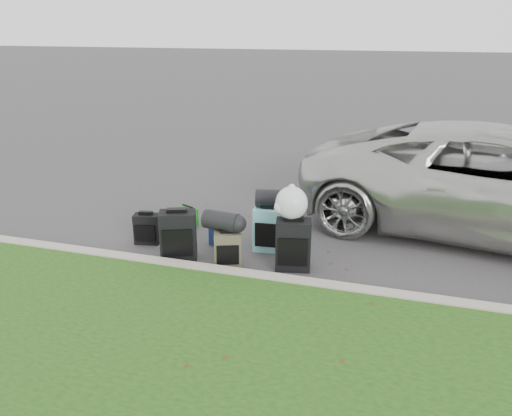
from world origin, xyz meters
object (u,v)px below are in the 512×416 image
(suitcase_small_black, at_px, (147,229))
(suitcase_large_black_left, at_px, (178,236))
(suitcase_large_black_right, at_px, (293,245))
(suv, at_px, (502,182))
(tote_green, at_px, (188,217))
(suitcase_olive, at_px, (228,249))
(suitcase_teal, at_px, (270,229))
(tote_navy, at_px, (221,235))

(suitcase_small_black, bearing_deg, suitcase_large_black_left, -41.10)
(suitcase_large_black_right, bearing_deg, suv, 26.19)
(tote_green, bearing_deg, suitcase_large_black_left, -47.77)
(suitcase_large_black_left, height_order, suitcase_olive, suitcase_large_black_left)
(suitcase_teal, bearing_deg, suitcase_small_black, -176.60)
(suv, relative_size, tote_navy, 18.62)
(suitcase_teal, bearing_deg, suv, 21.59)
(suv, bearing_deg, suitcase_small_black, 119.83)
(suitcase_teal, height_order, suitcase_large_black_right, suitcase_large_black_right)
(suitcase_large_black_right, height_order, tote_navy, suitcase_large_black_right)
(suitcase_olive, height_order, tote_green, suitcase_olive)
(suv, relative_size, suitcase_large_black_right, 8.61)
(suitcase_large_black_right, bearing_deg, suitcase_olive, -179.62)
(suv, distance_m, suitcase_teal, 3.60)
(tote_green, bearing_deg, suv, 37.94)
(suv, bearing_deg, suitcase_large_black_right, 136.47)
(suitcase_teal, height_order, tote_navy, suitcase_teal)
(suv, xyz_separation_m, suitcase_large_black_left, (-4.28, -2.27, -0.47))
(suv, relative_size, tote_green, 19.92)
(suv, relative_size, suitcase_small_black, 13.10)
(suitcase_small_black, bearing_deg, suitcase_teal, -3.55)
(suitcase_small_black, relative_size, tote_green, 1.52)
(suitcase_olive, xyz_separation_m, tote_green, (-1.08, 1.16, -0.09))
(suitcase_large_black_left, bearing_deg, tote_green, 87.16)
(suitcase_teal, xyz_separation_m, tote_navy, (-0.72, -0.03, -0.16))
(suitcase_olive, xyz_separation_m, suitcase_large_black_right, (0.84, 0.18, 0.10))
(suitcase_olive, height_order, suitcase_teal, suitcase_teal)
(suv, xyz_separation_m, suitcase_small_black, (-4.96, -1.90, -0.59))
(suitcase_small_black, xyz_separation_m, suitcase_olive, (1.39, -0.38, 0.02))
(suitcase_small_black, distance_m, suitcase_large_black_left, 0.78)
(suitcase_large_black_right, distance_m, tote_navy, 1.26)
(suitcase_olive, distance_m, suitcase_teal, 0.77)
(tote_green, bearing_deg, suitcase_olive, -22.57)
(suitcase_small_black, distance_m, suitcase_large_black_right, 2.25)
(suitcase_small_black, bearing_deg, tote_navy, 0.78)
(suitcase_large_black_right, bearing_deg, suitcase_teal, 121.63)
(suitcase_large_black_left, relative_size, suitcase_olive, 1.43)
(suitcase_large_black_right, bearing_deg, suitcase_large_black_left, 174.87)
(suitcase_teal, height_order, tote_green, suitcase_teal)
(suitcase_small_black, bearing_deg, suv, 8.55)
(suitcase_large_black_left, relative_size, tote_green, 2.35)
(suitcase_small_black, height_order, tote_green, suitcase_small_black)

